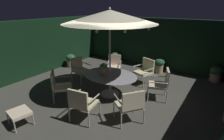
# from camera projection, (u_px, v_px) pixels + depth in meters

# --- Properties ---
(ground_plane) EXTENTS (8.02, 7.43, 0.02)m
(ground_plane) POSITION_uv_depth(u_px,v_px,m) (112.00, 94.00, 6.17)
(ground_plane) COLOR #45453C
(hedge_backdrop_rear) EXTENTS (8.02, 0.30, 2.37)m
(hedge_backdrop_rear) POSITION_uv_depth(u_px,v_px,m) (154.00, 43.00, 8.53)
(hedge_backdrop_rear) COLOR black
(hedge_backdrop_rear) RESTS_ON ground_plane
(hedge_backdrop_left) EXTENTS (0.30, 7.43, 2.37)m
(hedge_backdrop_left) POSITION_uv_depth(u_px,v_px,m) (40.00, 47.00, 7.80)
(hedge_backdrop_left) COLOR black
(hedge_backdrop_left) RESTS_ON ground_plane
(patio_dining_table) EXTENTS (1.90, 1.47, 0.73)m
(patio_dining_table) POSITION_uv_depth(u_px,v_px,m) (110.00, 78.00, 5.92)
(patio_dining_table) COLOR #BBB4AB
(patio_dining_table) RESTS_ON ground_plane
(patio_umbrella) EXTENTS (2.89, 2.89, 2.86)m
(patio_umbrella) POSITION_uv_depth(u_px,v_px,m) (110.00, 17.00, 5.24)
(patio_umbrella) COLOR #B3AFA8
(patio_umbrella) RESTS_ON ground_plane
(centerpiece_planter) EXTENTS (0.26, 0.26, 0.42)m
(centerpiece_planter) POSITION_uv_depth(u_px,v_px,m) (104.00, 68.00, 5.77)
(centerpiece_planter) COLOR tan
(centerpiece_planter) RESTS_ON patio_dining_table
(patio_chair_north) EXTENTS (0.85, 0.87, 0.97)m
(patio_chair_north) POSITION_uv_depth(u_px,v_px,m) (130.00, 104.00, 4.45)
(patio_chair_north) COLOR #B5B3AC
(patio_chair_north) RESTS_ON ground_plane
(patio_chair_northeast) EXTENTS (0.77, 0.76, 1.03)m
(patio_chair_northeast) POSITION_uv_depth(u_px,v_px,m) (161.00, 82.00, 5.62)
(patio_chair_northeast) COLOR #B9B3AB
(patio_chair_northeast) RESTS_ON ground_plane
(patio_chair_east) EXTENTS (0.80, 0.77, 0.96)m
(patio_chair_east) POSITION_uv_depth(u_px,v_px,m) (145.00, 70.00, 6.85)
(patio_chair_east) COLOR #B8B1A7
(patio_chair_east) RESTS_ON ground_plane
(patio_chair_southeast) EXTENTS (0.79, 0.79, 0.91)m
(patio_chair_southeast) POSITION_uv_depth(u_px,v_px,m) (114.00, 65.00, 7.50)
(patio_chair_southeast) COLOR #B5AFAA
(patio_chair_southeast) RESTS_ON ground_plane
(patio_chair_south) EXTENTS (0.71, 0.67, 0.96)m
(patio_chair_south) POSITION_uv_depth(u_px,v_px,m) (80.00, 68.00, 7.00)
(patio_chair_south) COLOR #B7B1A8
(patio_chair_south) RESTS_ON ground_plane
(patio_chair_southwest) EXTENTS (0.83, 0.83, 0.97)m
(patio_chair_southwest) POSITION_uv_depth(u_px,v_px,m) (59.00, 84.00, 5.60)
(patio_chair_southwest) COLOR #B8B7A9
(patio_chair_southwest) RESTS_ON ground_plane
(patio_chair_west) EXTENTS (0.72, 0.69, 0.97)m
(patio_chair_west) POSITION_uv_depth(u_px,v_px,m) (82.00, 102.00, 4.51)
(patio_chair_west) COLOR #B4B6A4
(patio_chair_west) RESTS_ON ground_plane
(ottoman_footrest) EXTENTS (0.61, 0.56, 0.39)m
(ottoman_footrest) POSITION_uv_depth(u_px,v_px,m) (19.00, 113.00, 4.45)
(ottoman_footrest) COLOR #B5B2AA
(ottoman_footrest) RESTS_ON ground_plane
(potted_plant_back_left) EXTENTS (0.45, 0.46, 0.65)m
(potted_plant_back_left) POSITION_uv_depth(u_px,v_px,m) (71.00, 60.00, 8.72)
(potted_plant_back_left) COLOR tan
(potted_plant_back_left) RESTS_ON ground_plane
(potted_plant_back_right) EXTENTS (0.49, 0.48, 0.64)m
(potted_plant_back_right) POSITION_uv_depth(u_px,v_px,m) (216.00, 73.00, 7.06)
(potted_plant_back_right) COLOR tan
(potted_plant_back_right) RESTS_ON ground_plane
(potted_plant_left_near) EXTENTS (0.41, 0.41, 0.54)m
(potted_plant_left_near) POSITION_uv_depth(u_px,v_px,m) (115.00, 57.00, 9.47)
(potted_plant_left_near) COLOR beige
(potted_plant_left_near) RESTS_ON ground_plane
(potted_plant_left_far) EXTENTS (0.44, 0.44, 0.64)m
(potted_plant_left_far) POSITION_uv_depth(u_px,v_px,m) (159.00, 65.00, 7.97)
(potted_plant_left_far) COLOR tan
(potted_plant_left_far) RESTS_ON ground_plane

